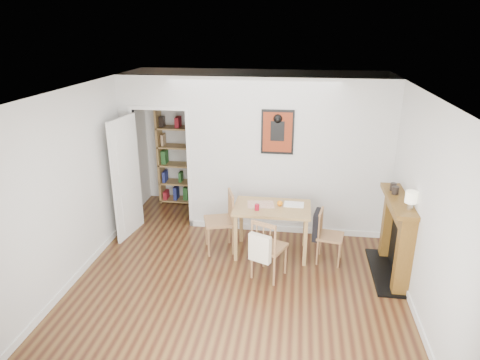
# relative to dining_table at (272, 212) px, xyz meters

# --- Properties ---
(ground) EXTENTS (5.20, 5.20, 0.00)m
(ground) POSITION_rel_dining_table_xyz_m (-0.39, -0.59, -0.69)
(ground) COLOR brown
(ground) RESTS_ON ground
(room_shell) EXTENTS (5.20, 5.20, 5.20)m
(room_shell) POSITION_rel_dining_table_xyz_m (-0.29, 0.75, 0.61)
(room_shell) COLOR silver
(room_shell) RESTS_ON ground
(dining_table) EXTENTS (1.15, 0.73, 0.78)m
(dining_table) POSITION_rel_dining_table_xyz_m (0.00, 0.00, 0.00)
(dining_table) COLOR #A4864C
(dining_table) RESTS_ON ground
(chair_left) EXTENTS (0.61, 0.61, 0.97)m
(chair_left) POSITION_rel_dining_table_xyz_m (-0.81, -0.02, -0.20)
(chair_left) COLOR olive
(chair_left) RESTS_ON ground
(chair_right) EXTENTS (0.52, 0.47, 0.81)m
(chair_right) POSITION_rel_dining_table_xyz_m (0.86, -0.13, -0.27)
(chair_right) COLOR olive
(chair_right) RESTS_ON ground
(chair_front) EXTENTS (0.60, 0.62, 0.90)m
(chair_front) POSITION_rel_dining_table_xyz_m (0.01, -0.67, -0.23)
(chair_front) COLOR olive
(chair_front) RESTS_ON ground
(bookshelf) EXTENTS (0.82, 0.33, 1.94)m
(bookshelf) POSITION_rel_dining_table_xyz_m (-1.94, 1.81, 0.27)
(bookshelf) COLOR #A4864C
(bookshelf) RESTS_ON ground
(fireplace) EXTENTS (0.45, 1.25, 1.16)m
(fireplace) POSITION_rel_dining_table_xyz_m (1.77, -0.34, -0.07)
(fireplace) COLOR brown
(fireplace) RESTS_ON ground
(red_glass) EXTENTS (0.07, 0.07, 0.09)m
(red_glass) POSITION_rel_dining_table_xyz_m (-0.22, -0.16, 0.14)
(red_glass) COLOR maroon
(red_glass) RESTS_ON dining_table
(orange_fruit) EXTENTS (0.09, 0.09, 0.09)m
(orange_fruit) POSITION_rel_dining_table_xyz_m (0.11, 0.05, 0.14)
(orange_fruit) COLOR orange
(orange_fruit) RESTS_ON dining_table
(placemat) EXTENTS (0.44, 0.35, 0.00)m
(placemat) POSITION_rel_dining_table_xyz_m (-0.18, 0.06, 0.10)
(placemat) COLOR beige
(placemat) RESTS_ON dining_table
(notebook) EXTENTS (0.30, 0.23, 0.01)m
(notebook) POSITION_rel_dining_table_xyz_m (0.32, 0.11, 0.10)
(notebook) COLOR white
(notebook) RESTS_ON dining_table
(mantel_lamp) EXTENTS (0.15, 0.15, 0.24)m
(mantel_lamp) POSITION_rel_dining_table_xyz_m (1.78, -0.68, 0.62)
(mantel_lamp) COLOR silver
(mantel_lamp) RESTS_ON fireplace
(ceramic_jar_a) EXTENTS (0.09, 0.09, 0.11)m
(ceramic_jar_a) POSITION_rel_dining_table_xyz_m (1.70, -0.20, 0.53)
(ceramic_jar_a) COLOR black
(ceramic_jar_a) RESTS_ON fireplace
(ceramic_jar_b) EXTENTS (0.09, 0.09, 0.11)m
(ceramic_jar_b) POSITION_rel_dining_table_xyz_m (1.69, -0.05, 0.53)
(ceramic_jar_b) COLOR black
(ceramic_jar_b) RESTS_ON fireplace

